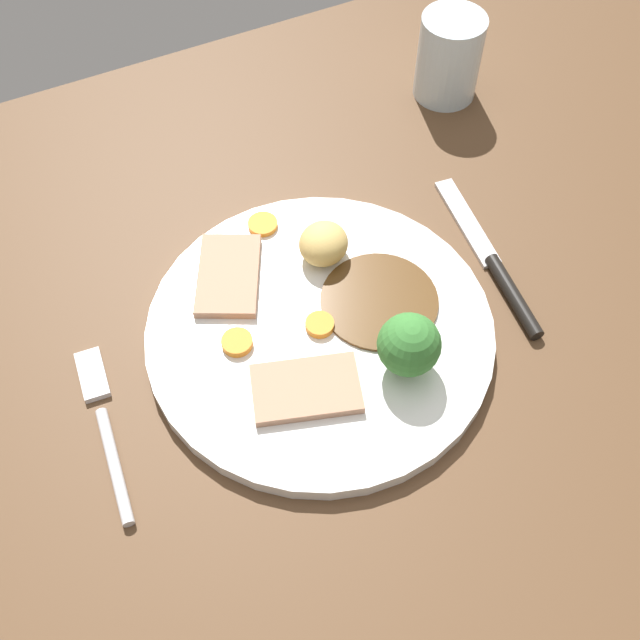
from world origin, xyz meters
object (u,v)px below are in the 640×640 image
Objects in this scene: carrot_coin_back at (237,342)px; carrot_coin_side at (320,325)px; dinner_plate at (320,332)px; water_glass at (449,57)px; meat_slice_under at (303,390)px; carrot_coin_front at (263,224)px; broccoli_floret at (409,345)px; roast_potato_left at (324,244)px; meat_slice_main at (228,275)px; knife at (496,267)px; fork at (105,426)px.

carrot_coin_back and carrot_coin_side have the same top height.
dinner_plate is 3.26× the size of water_glass.
carrot_coin_side is 32.67cm from water_glass.
water_glass is at bearing 33.18° from carrot_coin_back.
carrot_coin_back is (-2.87, 6.15, -0.07)cm from meat_slice_under.
carrot_coin_front is 0.47× the size of broccoli_floret.
carrot_coin_side is 0.42× the size of broccoli_floret.
water_glass reaches higher than roast_potato_left.
carrot_coin_front is (4.83, 4.02, -0.16)cm from meat_slice_main.
carrot_coin_side is 16.66cm from knife.
carrot_coin_side is at bearing -138.52° from water_glass.
dinner_plate reaches higher than fork.
meat_slice_under is (1.05, -12.58, 0.00)cm from meat_slice_main.
broccoli_floret reaches higher than carrot_coin_front.
knife is (16.60, -0.42, -1.26)cm from carrot_coin_side.
dinner_plate is 12.10× the size of carrot_coin_side.
carrot_coin_back reaches higher than carrot_coin_front.
roast_potato_left is at bearing -8.57° from meat_slice_main.
meat_slice_main is at bearing -154.61° from water_glass.
meat_slice_under is 0.95× the size of water_glass.
knife is at bearing -84.85° from fork.
broccoli_floret is (8.21, -1.28, 2.62)cm from meat_slice_under.
water_glass is (31.01, 20.28, 2.58)cm from carrot_coin_back.
water_glass reaches higher than carrot_coin_back.
carrot_coin_side is (3.74, 4.86, -0.08)cm from meat_slice_under.
carrot_coin_side is (-0.04, -11.74, 0.07)cm from carrot_coin_front.
knife is 2.15× the size of water_glass.
meat_slice_main is at bearing -140.23° from carrot_coin_front.
meat_slice_main is 32.40cm from water_glass.
roast_potato_left is at bearing 62.23° from dinner_plate.
dinner_plate is at bearing -117.77° from roast_potato_left.
meat_slice_main is at bearing 75.37° from knife.
carrot_coin_front is at bearing 39.77° from meat_slice_main.
broccoli_floret is at bearing -125.72° from water_glass.
carrot_coin_back is 0.16× the size of fork.
broccoli_floret is 0.36× the size of fork.
carrot_coin_side is at bearing -117.94° from roast_potato_left.
meat_slice_under is at bearing -101.61° from fork.
broccoli_floret is at bearing -85.34° from roast_potato_left.
carrot_coin_front is at bearing 57.48° from carrot_coin_back.
knife is at bearing -27.64° from roast_potato_left.
meat_slice_under is 1.87× the size of roast_potato_left.
broccoli_floret is at bearing -54.00° from carrot_coin_side.
broccoli_floret reaches higher than carrot_coin_back.
fork is (-18.27, -0.53, -0.31)cm from dinner_plate.
carrot_coin_side is at bearing -11.03° from carrot_coin_back.
carrot_coin_front is 0.14× the size of knife.
water_glass reaches higher than fork.
carrot_coin_back is 37.14cm from water_glass.
water_glass is (28.14, 26.43, 2.51)cm from meat_slice_under.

